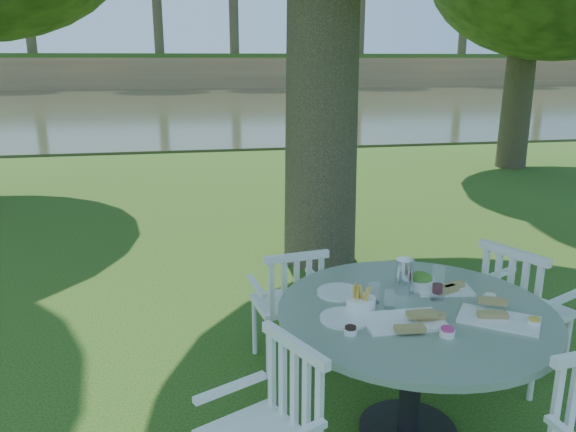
% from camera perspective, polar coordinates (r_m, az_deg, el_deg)
% --- Properties ---
extents(ground, '(140.00, 140.00, 0.00)m').
position_cam_1_polar(ground, '(4.75, 0.45, -10.58)').
color(ground, '#1C3E0C').
rests_on(ground, ground).
extents(table, '(1.50, 1.50, 0.79)m').
position_cam_1_polar(table, '(3.23, 12.69, -11.36)').
color(table, black).
rests_on(table, ground).
extents(chair_ne, '(0.61, 0.63, 0.96)m').
position_cam_1_polar(chair_ne, '(3.99, 22.33, -8.24)').
color(chair_ne, white).
rests_on(chair_ne, ground).
extents(chair_nw, '(0.50, 0.47, 0.88)m').
position_cam_1_polar(chair_nw, '(3.87, 0.34, -8.45)').
color(chair_nw, white).
rests_on(chair_nw, ground).
extents(chair_sw, '(0.58, 0.60, 0.90)m').
position_cam_1_polar(chair_sw, '(2.67, -1.35, -20.25)').
color(chair_sw, white).
rests_on(chair_sw, ground).
extents(tableware, '(1.14, 0.84, 0.21)m').
position_cam_1_polar(tableware, '(3.20, 12.13, -8.08)').
color(tableware, white).
rests_on(tableware, table).
extents(river, '(100.00, 28.00, 0.12)m').
position_cam_1_polar(river, '(27.27, -9.06, 11.03)').
color(river, '#343921').
rests_on(river, ground).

